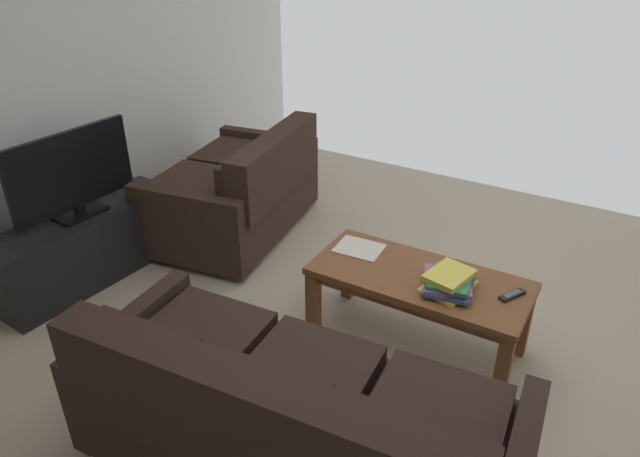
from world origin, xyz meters
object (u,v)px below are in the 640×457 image
tv_stand (88,246)px  flat_tv (71,173)px  tv_remote (512,295)px  coffee_table (419,286)px  sofa_main (289,421)px  loose_magazine (359,248)px  loveseat_near (239,190)px  book_stack (449,281)px

tv_stand → flat_tv: flat_tv is taller
tv_remote → coffee_table: bearing=6.2°
flat_tv → tv_remote: 2.73m
sofa_main → flat_tv: flat_tv is taller
flat_tv → loose_magazine: 1.87m
sofa_main → tv_stand: size_ratio=1.51×
coffee_table → flat_tv: bearing=12.2°
sofa_main → loose_magazine: bearing=-76.3°
sofa_main → loveseat_near: loveseat_near is taller
loveseat_near → flat_tv: 1.22m
flat_tv → loose_magazine: size_ratio=3.18×
sofa_main → loveseat_near: (1.57, -1.71, 0.01)m
loveseat_near → tv_stand: 1.15m
book_stack → sofa_main: bearing=74.8°
book_stack → tv_remote: size_ratio=2.13×
sofa_main → tv_remote: 1.35m
tv_stand → tv_remote: size_ratio=8.08×
tv_stand → loveseat_near: bearing=-115.6°
tv_stand → book_stack: bearing=-169.9°
flat_tv → tv_remote: (-2.67, -0.53, -0.30)m
sofa_main → book_stack: bearing=-105.2°
loveseat_near → tv_remote: bearing=166.8°
coffee_table → tv_stand: 2.23m
loveseat_near → book_stack: bearing=161.7°
flat_tv → book_stack: size_ratio=2.49×
tv_stand → tv_remote: 2.73m
flat_tv → loveseat_near: bearing=-115.5°
tv_stand → loose_magazine: size_ratio=4.84×
flat_tv → loose_magazine: flat_tv is taller
tv_remote → book_stack: bearing=18.7°
flat_tv → book_stack: (-2.36, -0.42, -0.26)m
flat_tv → tv_remote: flat_tv is taller
coffee_table → sofa_main: bearing=84.1°
tv_stand → loose_magazine: tv_stand is taller
sofa_main → flat_tv: size_ratio=2.30×
tv_stand → loose_magazine: 1.86m
coffee_table → tv_stand: tv_stand is taller
coffee_table → book_stack: size_ratio=3.47×
tv_remote → loose_magazine: (0.91, -0.03, -0.01)m
loose_magazine → book_stack: bearing=-106.6°
sofa_main → flat_tv: bearing=-18.0°
sofa_main → book_stack: size_ratio=5.72×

